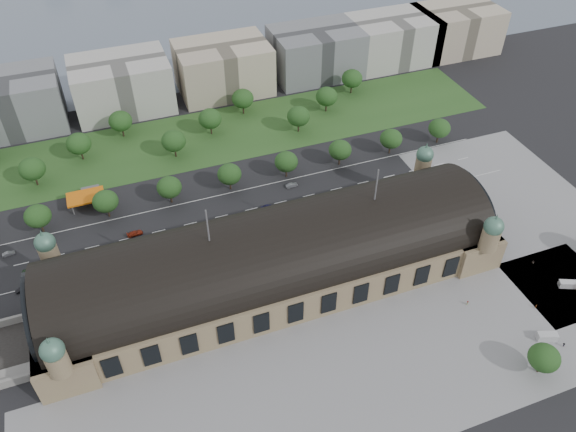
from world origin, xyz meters
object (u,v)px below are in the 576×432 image
object	(u,v)px
traffic_car_4	(266,207)
parked_car_0	(21,289)
parked_car_1	(104,269)
bus_east	(344,197)
parked_car_6	(207,251)
pedestrian_1	(536,306)
traffic_car_6	(385,183)
pedestrian_4	(564,345)
van_south	(546,337)
traffic_car_5	(292,185)
traffic_car_3	(135,233)
parked_car_5	(111,275)
parked_car_2	(52,290)
petrol_station	(89,195)
pedestrian_2	(533,262)
traffic_car_1	(9,254)
van_east	(566,284)
bus_west	(233,224)
pedestrian_0	(467,303)
parked_car_4	(130,262)
parked_car_3	(151,263)
bus_mid	(264,214)

from	to	relation	value
traffic_car_4	parked_car_0	size ratio (longest dim) A/B	1.14
parked_car_1	bus_east	size ratio (longest dim) A/B	0.45
parked_car_6	pedestrian_1	size ratio (longest dim) A/B	2.97
traffic_car_6	pedestrian_4	size ratio (longest dim) A/B	3.46
parked_car_6	van_south	distance (m)	113.79
traffic_car_5	parked_car_6	distance (m)	48.45
traffic_car_3	pedestrian_1	bearing A→B (deg)	-132.16
parked_car_5	traffic_car_6	bearing A→B (deg)	61.96
parked_car_1	parked_car_2	size ratio (longest dim) A/B	1.10
petrol_station	bus_east	bearing A→B (deg)	-20.39
pedestrian_2	traffic_car_1	bearing A→B (deg)	25.80
parked_car_5	van_east	distance (m)	152.90
traffic_car_6	bus_west	size ratio (longest dim) A/B	0.51
bus_west	parked_car_1	bearing A→B (deg)	102.61
parked_car_6	pedestrian_1	xyz separation A→B (m)	(92.96, -61.50, 0.12)
traffic_car_4	bus_east	size ratio (longest dim) A/B	0.38
parked_car_6	traffic_car_6	bearing A→B (deg)	64.88
petrol_station	pedestrian_0	xyz separation A→B (m)	(109.04, -96.90, -2.10)
pedestrian_1	pedestrian_4	world-z (taller)	pedestrian_1
parked_car_6	bus_west	bearing A→B (deg)	93.31
parked_car_1	pedestrian_1	distance (m)	143.89
traffic_car_6	parked_car_4	size ratio (longest dim) A/B	1.17
traffic_car_1	pedestrian_2	world-z (taller)	pedestrian_2
pedestrian_0	pedestrian_2	world-z (taller)	pedestrian_0
parked_car_3	pedestrian_4	bearing A→B (deg)	23.14
bus_west	bus_east	world-z (taller)	bus_east
van_east	pedestrian_1	bearing A→B (deg)	-141.81
parked_car_1	van_south	xyz separation A→B (m)	(122.86, -76.50, 0.51)
bus_mid	parked_car_5	bearing A→B (deg)	102.94
parked_car_2	van_east	bearing A→B (deg)	43.45
bus_west	pedestrian_0	world-z (taller)	bus_west
traffic_car_5	pedestrian_0	xyz separation A→B (m)	(31.44, -77.29, 0.04)
parked_car_4	traffic_car_5	bearing A→B (deg)	67.24
parked_car_4	pedestrian_0	size ratio (longest dim) A/B	2.82
pedestrian_4	parked_car_0	bearing A→B (deg)	-91.86
parked_car_2	parked_car_6	xyz separation A→B (m)	(52.59, 0.00, 0.06)
traffic_car_1	pedestrian_1	xyz separation A→B (m)	(158.89, -84.71, 0.19)
parked_car_6	bus_east	world-z (taller)	bus_east
parked_car_2	pedestrian_4	size ratio (longest dim) A/B	2.99
petrol_station	traffic_car_4	world-z (taller)	petrol_station
pedestrian_1	traffic_car_3	bearing A→B (deg)	105.85
traffic_car_4	parked_car_6	size ratio (longest dim) A/B	0.85
parked_car_2	van_east	distance (m)	171.01
traffic_car_5	pedestrian_0	world-z (taller)	pedestrian_0
traffic_car_5	parked_car_5	bearing A→B (deg)	103.79
parked_car_5	van_east	xyz separation A→B (m)	(141.68, -57.50, 0.35)
traffic_car_5	bus_mid	distance (m)	21.57
traffic_car_1	parked_car_3	xyz separation A→B (m)	(46.21, -22.30, 0.04)
parked_car_5	pedestrian_2	distance (m)	145.31
parked_car_3	van_east	world-z (taller)	van_east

